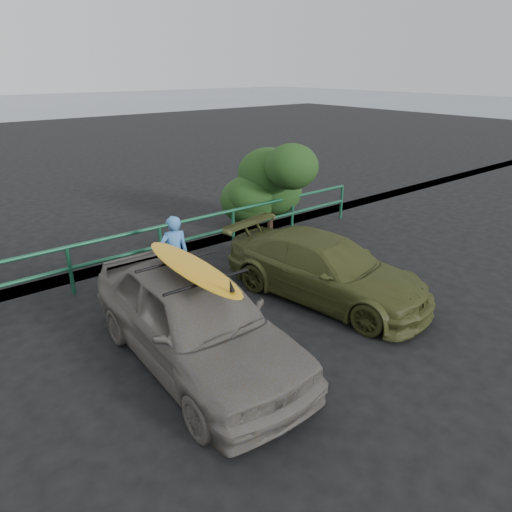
{
  "coord_description": "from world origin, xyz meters",
  "views": [
    {
      "loc": [
        -3.24,
        -3.79,
        4.26
      ],
      "look_at": [
        1.43,
        2.1,
        1.14
      ],
      "focal_mm": 32.0,
      "sensor_mm": 36.0,
      "label": 1
    }
  ],
  "objects_px": {
    "sedan": "(195,318)",
    "olive_vehicle": "(325,268)",
    "man": "(175,254)",
    "guardrail": "(118,258)",
    "surfboard": "(192,267)"
  },
  "relations": [
    {
      "from": "olive_vehicle",
      "to": "surfboard",
      "type": "bearing_deg",
      "value": 173.81
    },
    {
      "from": "olive_vehicle",
      "to": "sedan",
      "type": "bearing_deg",
      "value": 173.81
    },
    {
      "from": "olive_vehicle",
      "to": "man",
      "type": "relative_size",
      "value": 2.66
    },
    {
      "from": "olive_vehicle",
      "to": "man",
      "type": "xyz_separation_m",
      "value": [
        -2.15,
        2.11,
        0.18
      ]
    },
    {
      "from": "surfboard",
      "to": "sedan",
      "type": "bearing_deg",
      "value": 88.09
    },
    {
      "from": "sedan",
      "to": "olive_vehicle",
      "type": "relative_size",
      "value": 1.05
    },
    {
      "from": "sedan",
      "to": "olive_vehicle",
      "type": "distance_m",
      "value": 3.15
    },
    {
      "from": "olive_vehicle",
      "to": "surfboard",
      "type": "height_order",
      "value": "surfboard"
    },
    {
      "from": "man",
      "to": "surfboard",
      "type": "distance_m",
      "value": 2.7
    },
    {
      "from": "guardrail",
      "to": "olive_vehicle",
      "type": "xyz_separation_m",
      "value": [
        2.88,
        -3.25,
        0.09
      ]
    },
    {
      "from": "olive_vehicle",
      "to": "guardrail",
      "type": "bearing_deg",
      "value": 120.43
    },
    {
      "from": "guardrail",
      "to": "man",
      "type": "distance_m",
      "value": 1.39
    },
    {
      "from": "guardrail",
      "to": "olive_vehicle",
      "type": "height_order",
      "value": "olive_vehicle"
    },
    {
      "from": "guardrail",
      "to": "sedan",
      "type": "xyz_separation_m",
      "value": [
        -0.25,
        -3.52,
        0.24
      ]
    },
    {
      "from": "guardrail",
      "to": "olive_vehicle",
      "type": "distance_m",
      "value": 4.35
    }
  ]
}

